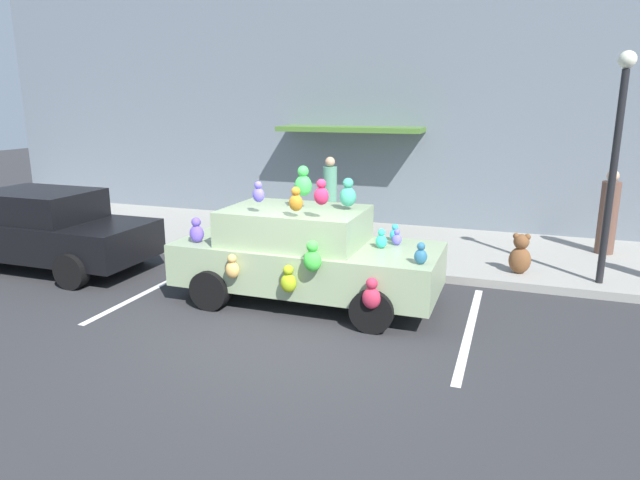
{
  "coord_description": "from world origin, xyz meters",
  "views": [
    {
      "loc": [
        2.93,
        -6.82,
        3.22
      ],
      "look_at": [
        -0.2,
        1.91,
        0.9
      ],
      "focal_mm": 31.23,
      "sensor_mm": 36.0,
      "label": 1
    }
  ],
  "objects": [
    {
      "name": "ground_plane",
      "position": [
        0.0,
        0.0,
        0.0
      ],
      "size": [
        60.0,
        60.0,
        0.0
      ],
      "primitive_type": "plane",
      "color": "#2D2D30"
    },
    {
      "name": "sidewalk",
      "position": [
        0.0,
        5.0,
        0.07
      ],
      "size": [
        24.0,
        4.0,
        0.15
      ],
      "primitive_type": "cube",
      "color": "gray",
      "rests_on": "ground"
    },
    {
      "name": "storefront_building",
      "position": [
        -0.01,
        7.14,
        3.19
      ],
      "size": [
        24.0,
        1.25,
        6.4
      ],
      "color": "slate",
      "rests_on": "ground"
    },
    {
      "name": "parking_stripe_front",
      "position": [
        2.44,
        1.0,
        0.0
      ],
      "size": [
        0.12,
        3.6,
        0.01
      ],
      "primitive_type": "cube",
      "color": "silver",
      "rests_on": "ground"
    },
    {
      "name": "parking_stripe_rear",
      "position": [
        -2.99,
        1.0,
        0.0
      ],
      "size": [
        0.12,
        3.6,
        0.01
      ],
      "primitive_type": "cube",
      "color": "silver",
      "rests_on": "ground"
    },
    {
      "name": "plush_covered_car",
      "position": [
        -0.25,
        1.3,
        0.8
      ],
      "size": [
        4.25,
        2.07,
        2.24
      ],
      "color": "#93A87E",
      "rests_on": "ground"
    },
    {
      "name": "parked_sedan_behind",
      "position": [
        -5.64,
        1.34,
        0.79
      ],
      "size": [
        4.04,
        1.93,
        1.54
      ],
      "color": "black",
      "rests_on": "ground"
    },
    {
      "name": "teddy_bear_on_sidewalk",
      "position": [
        3.07,
        3.61,
        0.5
      ],
      "size": [
        0.39,
        0.33,
        0.75
      ],
      "color": "brown",
      "rests_on": "sidewalk"
    },
    {
      "name": "street_lamp_post",
      "position": [
        4.4,
        3.5,
        2.51
      ],
      "size": [
        0.28,
        0.28,
        3.85
      ],
      "color": "black",
      "rests_on": "sidewalk"
    },
    {
      "name": "pedestrian_near_shopfront",
      "position": [
        4.72,
        5.68,
        0.95
      ],
      "size": [
        0.37,
        0.37,
        1.73
      ],
      "color": "brown",
      "rests_on": "sidewalk"
    },
    {
      "name": "pedestrian_by_lamp",
      "position": [
        -1.18,
        5.31,
        1.01
      ],
      "size": [
        0.33,
        0.33,
        1.83
      ],
      "color": "#549374",
      "rests_on": "sidewalk"
    }
  ]
}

